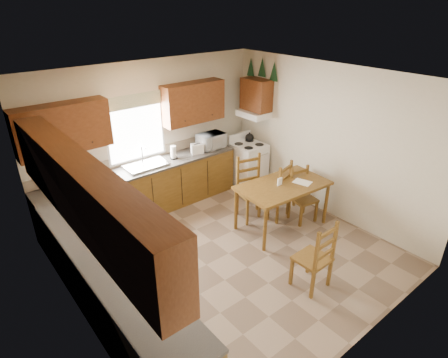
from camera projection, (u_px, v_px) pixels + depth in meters
floor at (229, 253)px, 5.91m from camera, size 4.50×4.50×0.00m
ceiling at (230, 80)px, 4.72m from camera, size 4.50×4.50×0.00m
wall_left at (70, 234)px, 4.04m from camera, size 4.50×4.50×0.00m
wall_right at (327, 141)px, 6.59m from camera, size 4.50×4.50×0.00m
wall_back at (151, 135)px, 6.88m from camera, size 4.50×4.50×0.00m
wall_front at (373, 252)px, 3.75m from camera, size 4.50×4.50×0.00m
lower_cab_back at (145, 191)px, 6.86m from camera, size 3.75×0.60×0.88m
lower_cab_left at (113, 293)px, 4.50m from camera, size 0.60×3.60×0.88m
counter_back at (143, 168)px, 6.65m from camera, size 3.75×0.63×0.04m
counter_left at (108, 263)px, 4.30m from camera, size 0.63×3.60×0.04m
backsplash at (134, 158)px, 6.81m from camera, size 3.75×0.01×0.18m
upper_cab_back_left at (63, 128)px, 5.66m from camera, size 1.41×0.33×0.75m
upper_cab_back_right at (193, 103)px, 7.03m from camera, size 1.25×0.33×0.75m
upper_cab_left at (82, 193)px, 3.80m from camera, size 0.33×3.60×0.75m
upper_cab_stove at (256, 95)px, 7.40m from camera, size 0.33×0.62×0.62m
range_hood at (254, 114)px, 7.54m from camera, size 0.44×0.62×0.12m
window_frame at (136, 129)px, 6.60m from camera, size 1.13×0.02×1.18m
window_pane at (136, 129)px, 6.60m from camera, size 1.05×0.01×1.10m
window_valance at (133, 101)px, 6.36m from camera, size 1.19×0.01×0.24m
sink_basin at (146, 165)px, 6.68m from camera, size 0.75×0.45×0.04m
pine_decal_a at (274, 71)px, 7.04m from camera, size 0.22×0.22×0.36m
pine_decal_b at (262, 67)px, 7.25m from camera, size 0.22×0.22×0.36m
pine_decal_c at (251, 67)px, 7.49m from camera, size 0.22×0.22×0.36m
stove at (248, 165)px, 7.89m from camera, size 0.60×0.62×0.90m
coffeemaker at (56, 184)px, 5.70m from camera, size 0.21×0.25×0.33m
paper_towel at (173, 152)px, 6.95m from camera, size 0.11×0.11×0.25m
toaster at (197, 149)px, 7.20m from camera, size 0.27×0.22×0.19m
microwave at (211, 141)px, 7.43m from camera, size 0.50×0.37×0.30m
dining_table at (282, 205)px, 6.45m from camera, size 1.59×0.98×0.82m
chair_near_left at (313, 254)px, 5.04m from camera, size 0.45×0.43×1.05m
chair_near_right at (275, 189)px, 6.70m from camera, size 0.55×0.53×1.08m
chair_far_left at (253, 189)px, 6.64m from camera, size 0.58×0.57×1.15m
chair_far_right at (304, 196)px, 6.60m from camera, size 0.47×0.45×0.97m
table_paper at (302, 182)px, 6.34m from camera, size 0.30×0.34×0.00m
table_card at (280, 182)px, 6.21m from camera, size 0.10×0.02×0.13m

